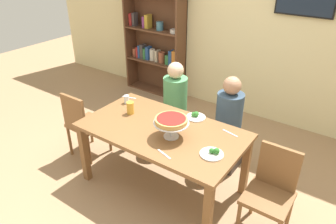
{
  "coord_description": "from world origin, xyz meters",
  "views": [
    {
      "loc": [
        1.61,
        -2.19,
        2.42
      ],
      "look_at": [
        0.0,
        0.1,
        0.89
      ],
      "focal_mm": 33.64,
      "sensor_mm": 36.0,
      "label": 1
    }
  ],
  "objects_px": {
    "chair_head_west": "(83,122)",
    "salad_plate_near_diner": "(196,116)",
    "bookshelf": "(155,29)",
    "diner_far_right": "(227,130)",
    "diner_far_left": "(175,111)",
    "deep_dish_pizza_stand": "(171,122)",
    "salad_plate_far_diner": "(213,153)",
    "cutlery_fork_near": "(129,98)",
    "dining_table": "(162,136)",
    "cutlery_fork_far": "(230,133)",
    "beer_glass_amber_tall": "(130,108)",
    "cutlery_knife_near": "(164,154)",
    "chair_head_east": "(271,189)",
    "water_glass_clear_near": "(127,99)"
  },
  "relations": [
    {
      "from": "chair_head_west",
      "to": "salad_plate_near_diner",
      "type": "distance_m",
      "value": 1.4
    },
    {
      "from": "bookshelf",
      "to": "diner_far_right",
      "type": "relative_size",
      "value": 1.92
    },
    {
      "from": "diner_far_left",
      "to": "deep_dish_pizza_stand",
      "type": "height_order",
      "value": "diner_far_left"
    },
    {
      "from": "salad_plate_far_diner",
      "to": "cutlery_fork_near",
      "type": "xyz_separation_m",
      "value": [
        -1.38,
        0.45,
        -0.02
      ]
    },
    {
      "from": "dining_table",
      "to": "cutlery_fork_far",
      "type": "bearing_deg",
      "value": 28.02
    },
    {
      "from": "dining_table",
      "to": "chair_head_west",
      "type": "bearing_deg",
      "value": -174.98
    },
    {
      "from": "beer_glass_amber_tall",
      "to": "cutlery_fork_far",
      "type": "height_order",
      "value": "beer_glass_amber_tall"
    },
    {
      "from": "salad_plate_far_diner",
      "to": "cutlery_fork_near",
      "type": "bearing_deg",
      "value": 162.02
    },
    {
      "from": "deep_dish_pizza_stand",
      "to": "cutlery_knife_near",
      "type": "xyz_separation_m",
      "value": [
        0.11,
        -0.27,
        -0.17
      ]
    },
    {
      "from": "chair_head_east",
      "to": "deep_dish_pizza_stand",
      "type": "height_order",
      "value": "deep_dish_pizza_stand"
    },
    {
      "from": "beer_glass_amber_tall",
      "to": "cutlery_fork_far",
      "type": "distance_m",
      "value": 1.11
    },
    {
      "from": "diner_far_right",
      "to": "cutlery_fork_far",
      "type": "distance_m",
      "value": 0.54
    },
    {
      "from": "diner_far_right",
      "to": "diner_far_left",
      "type": "xyz_separation_m",
      "value": [
        -0.75,
        0.03,
        0.0
      ]
    },
    {
      "from": "diner_far_left",
      "to": "water_glass_clear_near",
      "type": "distance_m",
      "value": 0.7
    },
    {
      "from": "diner_far_right",
      "to": "salad_plate_near_diner",
      "type": "bearing_deg",
      "value": -33.5
    },
    {
      "from": "diner_far_left",
      "to": "cutlery_fork_near",
      "type": "distance_m",
      "value": 0.63
    },
    {
      "from": "salad_plate_near_diner",
      "to": "diner_far_right",
      "type": "bearing_deg",
      "value": 56.5
    },
    {
      "from": "salad_plate_far_diner",
      "to": "cutlery_fork_far",
      "type": "relative_size",
      "value": 1.19
    },
    {
      "from": "bookshelf",
      "to": "beer_glass_amber_tall",
      "type": "bearing_deg",
      "value": -59.78
    },
    {
      "from": "chair_head_east",
      "to": "deep_dish_pizza_stand",
      "type": "bearing_deg",
      "value": 8.02
    },
    {
      "from": "deep_dish_pizza_stand",
      "to": "salad_plate_near_diner",
      "type": "bearing_deg",
      "value": 89.75
    },
    {
      "from": "bookshelf",
      "to": "beer_glass_amber_tall",
      "type": "distance_m",
      "value": 2.28
    },
    {
      "from": "diner_far_right",
      "to": "beer_glass_amber_tall",
      "type": "xyz_separation_m",
      "value": [
        -0.87,
        -0.68,
        0.32
      ]
    },
    {
      "from": "chair_head_east",
      "to": "cutlery_fork_far",
      "type": "xyz_separation_m",
      "value": [
        -0.54,
        0.25,
        0.26
      ]
    },
    {
      "from": "beer_glass_amber_tall",
      "to": "cutlery_knife_near",
      "type": "relative_size",
      "value": 0.76
    },
    {
      "from": "deep_dish_pizza_stand",
      "to": "salad_plate_near_diner",
      "type": "relative_size",
      "value": 1.65
    },
    {
      "from": "bookshelf",
      "to": "salad_plate_near_diner",
      "type": "distance_m",
      "value": 2.43
    },
    {
      "from": "diner_far_right",
      "to": "diner_far_left",
      "type": "bearing_deg",
      "value": -91.95
    },
    {
      "from": "bookshelf",
      "to": "beer_glass_amber_tall",
      "type": "xyz_separation_m",
      "value": [
        1.14,
        -1.95,
        -0.31
      ]
    },
    {
      "from": "diner_far_right",
      "to": "chair_head_east",
      "type": "xyz_separation_m",
      "value": [
        0.75,
        -0.67,
        -0.01
      ]
    },
    {
      "from": "dining_table",
      "to": "diner_far_right",
      "type": "xyz_separation_m",
      "value": [
        0.39,
        0.74,
        -0.16
      ]
    },
    {
      "from": "deep_dish_pizza_stand",
      "to": "water_glass_clear_near",
      "type": "distance_m",
      "value": 0.9
    },
    {
      "from": "cutlery_fork_far",
      "to": "salad_plate_near_diner",
      "type": "bearing_deg",
      "value": 3.05
    },
    {
      "from": "diner_far_right",
      "to": "chair_head_west",
      "type": "distance_m",
      "value": 1.73
    },
    {
      "from": "salad_plate_far_diner",
      "to": "chair_head_west",
      "type": "bearing_deg",
      "value": -179.98
    },
    {
      "from": "diner_far_right",
      "to": "cutlery_knife_near",
      "type": "height_order",
      "value": "diner_far_right"
    },
    {
      "from": "dining_table",
      "to": "cutlery_fork_far",
      "type": "relative_size",
      "value": 9.26
    },
    {
      "from": "diner_far_right",
      "to": "diner_far_left",
      "type": "distance_m",
      "value": 0.75
    },
    {
      "from": "bookshelf",
      "to": "water_glass_clear_near",
      "type": "height_order",
      "value": "bookshelf"
    },
    {
      "from": "beer_glass_amber_tall",
      "to": "cutlery_fork_near",
      "type": "distance_m",
      "value": 0.4
    },
    {
      "from": "water_glass_clear_near",
      "to": "cutlery_knife_near",
      "type": "relative_size",
      "value": 0.53
    },
    {
      "from": "cutlery_knife_near",
      "to": "cutlery_fork_near",
      "type": "bearing_deg",
      "value": 162.76
    },
    {
      "from": "cutlery_knife_near",
      "to": "bookshelf",
      "type": "bearing_deg",
      "value": 145.43
    },
    {
      "from": "diner_far_left",
      "to": "cutlery_knife_near",
      "type": "distance_m",
      "value": 1.3
    },
    {
      "from": "salad_plate_far_diner",
      "to": "cutlery_fork_far",
      "type": "bearing_deg",
      "value": 93.65
    },
    {
      "from": "dining_table",
      "to": "bookshelf",
      "type": "relative_size",
      "value": 0.75
    },
    {
      "from": "cutlery_knife_near",
      "to": "chair_head_east",
      "type": "bearing_deg",
      "value": 42.03
    },
    {
      "from": "cutlery_knife_near",
      "to": "cutlery_fork_far",
      "type": "xyz_separation_m",
      "value": [
        0.33,
        0.66,
        0.0
      ]
    },
    {
      "from": "diner_far_left",
      "to": "cutlery_fork_near",
      "type": "relative_size",
      "value": 6.39
    },
    {
      "from": "bookshelf",
      "to": "cutlery_fork_near",
      "type": "relative_size",
      "value": 12.29
    }
  ]
}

